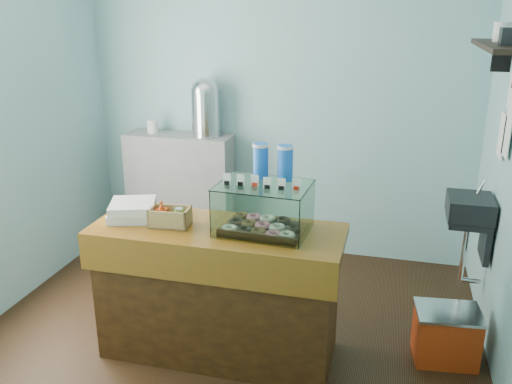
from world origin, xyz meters
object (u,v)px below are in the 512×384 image
(display_case, at_px, (265,204))
(red_cooler, at_px, (446,335))
(counter, at_px, (218,291))
(coffee_urn, at_px, (206,106))

(display_case, distance_m, red_cooler, 1.48)
(display_case, relative_size, red_cooler, 1.30)
(red_cooler, bearing_deg, counter, -175.37)
(counter, relative_size, display_case, 2.77)
(coffee_urn, relative_size, red_cooler, 1.18)
(display_case, bearing_deg, counter, -164.81)
(red_cooler, bearing_deg, coffee_urn, 141.57)
(display_case, height_order, red_cooler, display_case)
(display_case, relative_size, coffee_urn, 1.10)
(counter, distance_m, display_case, 0.68)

